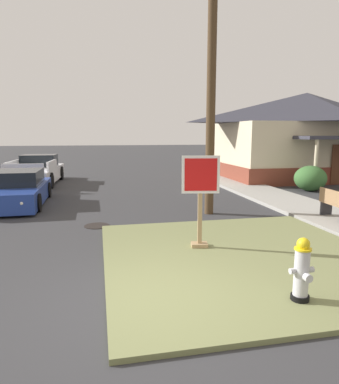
{
  "coord_description": "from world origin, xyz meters",
  "views": [
    {
      "loc": [
        -0.7,
        -4.83,
        2.54
      ],
      "look_at": [
        1.06,
        3.6,
        1.1
      ],
      "focal_mm": 32.05,
      "sensor_mm": 36.0,
      "label": 1
    }
  ],
  "objects_px": {
    "fire_hydrant": "(302,271)",
    "utility_pole": "(212,63)",
    "manhole_cover": "(97,226)",
    "stop_sign": "(200,202)",
    "pickup_truck_white": "(37,172)",
    "parked_sedan_blue": "(18,190)"
  },
  "relations": [
    {
      "from": "manhole_cover",
      "to": "pickup_truck_white",
      "type": "bearing_deg",
      "value": 108.19
    },
    {
      "from": "fire_hydrant",
      "to": "parked_sedan_blue",
      "type": "distance_m",
      "value": 10.62
    },
    {
      "from": "manhole_cover",
      "to": "parked_sedan_blue",
      "type": "xyz_separation_m",
      "value": [
        -2.81,
        3.64,
        0.53
      ]
    },
    {
      "from": "manhole_cover",
      "to": "utility_pole",
      "type": "xyz_separation_m",
      "value": [
        3.58,
        0.84,
        4.67
      ]
    },
    {
      "from": "fire_hydrant",
      "to": "pickup_truck_white",
      "type": "bearing_deg",
      "value": 112.66
    },
    {
      "from": "fire_hydrant",
      "to": "parked_sedan_blue",
      "type": "bearing_deg",
      "value": 123.26
    },
    {
      "from": "stop_sign",
      "to": "pickup_truck_white",
      "type": "distance_m",
      "value": 12.92
    },
    {
      "from": "manhole_cover",
      "to": "pickup_truck_white",
      "type": "relative_size",
      "value": 0.13
    },
    {
      "from": "stop_sign",
      "to": "manhole_cover",
      "type": "bearing_deg",
      "value": 131.42
    },
    {
      "from": "manhole_cover",
      "to": "utility_pole",
      "type": "bearing_deg",
      "value": 13.22
    },
    {
      "from": "fire_hydrant",
      "to": "stop_sign",
      "type": "xyz_separation_m",
      "value": [
        -0.77,
        2.7,
        0.55
      ]
    },
    {
      "from": "manhole_cover",
      "to": "parked_sedan_blue",
      "type": "distance_m",
      "value": 4.63
    },
    {
      "from": "stop_sign",
      "to": "utility_pole",
      "type": "bearing_deg",
      "value": 68.55
    },
    {
      "from": "stop_sign",
      "to": "parked_sedan_blue",
      "type": "bearing_deg",
      "value": 129.3
    },
    {
      "from": "stop_sign",
      "to": "utility_pole",
      "type": "distance_m",
      "value": 5.11
    },
    {
      "from": "fire_hydrant",
      "to": "utility_pole",
      "type": "height_order",
      "value": "utility_pole"
    },
    {
      "from": "fire_hydrant",
      "to": "pickup_truck_white",
      "type": "relative_size",
      "value": 0.17
    },
    {
      "from": "parked_sedan_blue",
      "to": "fire_hydrant",
      "type": "bearing_deg",
      "value": -56.74
    },
    {
      "from": "fire_hydrant",
      "to": "utility_pole",
      "type": "distance_m",
      "value": 7.38
    },
    {
      "from": "parked_sedan_blue",
      "to": "utility_pole",
      "type": "relative_size",
      "value": 0.5
    },
    {
      "from": "fire_hydrant",
      "to": "utility_pole",
      "type": "relative_size",
      "value": 0.11
    },
    {
      "from": "utility_pole",
      "to": "pickup_truck_white",
      "type": "bearing_deg",
      "value": 128.22
    }
  ]
}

